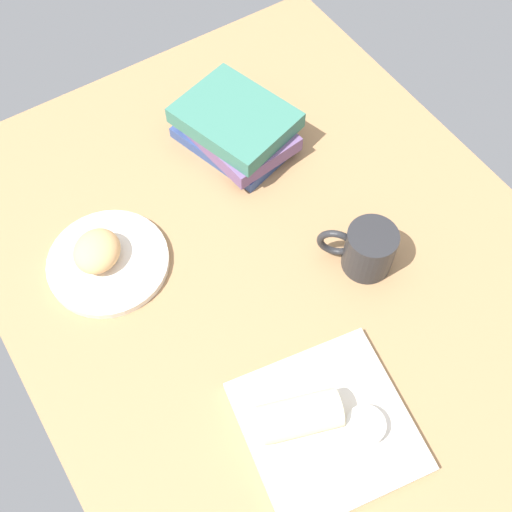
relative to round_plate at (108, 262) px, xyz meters
The scene contains 8 objects.
dining_table 28.16cm from the round_plate, 60.57° to the left, with size 110.00×90.00×4.00cm, color #9E754C.
round_plate is the anchor object (origin of this frame).
scone_pastry 3.36cm from the round_plate, 138.85° to the right, with size 8.64×7.75×4.73cm, color tan.
square_plate 45.41cm from the round_plate, 18.82° to the left, with size 23.61×23.61×1.60cm, color silver.
sauce_cup 50.03cm from the round_plate, 22.08° to the left, with size 5.75×5.75×2.31cm.
breakfast_wrap 42.05cm from the round_plate, 15.71° to the left, with size 5.68×5.68×11.70cm, color beige.
book_stack 34.64cm from the round_plate, 108.57° to the left, with size 24.26×20.98×8.66cm.
coffee_mug 43.77cm from the round_plate, 57.52° to the left, with size 11.15×10.77×8.77cm.
Camera 1 is at (45.65, -32.90, 97.88)cm, focal length 44.50 mm.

